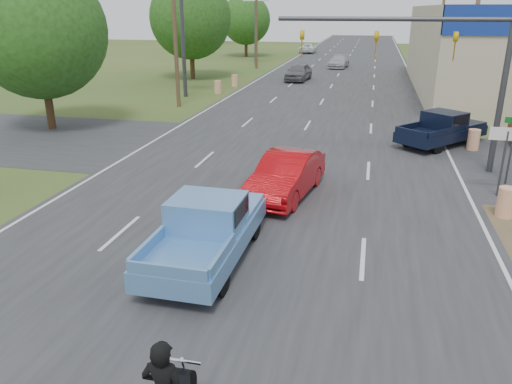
% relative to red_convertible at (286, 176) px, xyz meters
% --- Properties ---
extents(main_road, '(15.00, 180.00, 0.02)m').
position_rel_red_convertible_xyz_m(main_road, '(-0.73, 27.70, -0.77)').
color(main_road, '#2D2D30').
rests_on(main_road, ground).
extents(cross_road, '(120.00, 10.00, 0.02)m').
position_rel_red_convertible_xyz_m(cross_road, '(-0.73, 5.70, -0.77)').
color(cross_road, '#2D2D30').
rests_on(cross_road, ground).
extents(utility_pole_2, '(2.00, 0.28, 10.00)m').
position_rel_red_convertible_xyz_m(utility_pole_2, '(8.77, 18.70, 4.54)').
color(utility_pole_2, '#4C3823').
rests_on(utility_pole_2, ground).
extents(utility_pole_3, '(2.00, 0.28, 10.00)m').
position_rel_red_convertible_xyz_m(utility_pole_3, '(8.77, 36.70, 4.54)').
color(utility_pole_3, '#4C3823').
rests_on(utility_pole_3, ground).
extents(utility_pole_5, '(2.00, 0.28, 10.00)m').
position_rel_red_convertible_xyz_m(utility_pole_5, '(-10.23, 15.70, 4.54)').
color(utility_pole_5, '#4C3823').
rests_on(utility_pole_5, ground).
extents(utility_pole_6, '(2.00, 0.28, 10.00)m').
position_rel_red_convertible_xyz_m(utility_pole_6, '(-10.23, 39.70, 4.54)').
color(utility_pole_6, '#4C3823').
rests_on(utility_pole_6, ground).
extents(tree_0, '(7.14, 7.14, 8.84)m').
position_rel_red_convertible_xyz_m(tree_0, '(-14.73, 7.70, 4.49)').
color(tree_0, '#422D19').
rests_on(tree_0, ground).
extents(tree_1, '(7.56, 7.56, 9.36)m').
position_rel_red_convertible_xyz_m(tree_1, '(-14.23, 29.70, 4.80)').
color(tree_1, '#422D19').
rests_on(tree_1, ground).
extents(tree_2, '(6.72, 6.72, 8.32)m').
position_rel_red_convertible_xyz_m(tree_2, '(-14.93, 53.70, 4.18)').
color(tree_2, '#422D19').
rests_on(tree_2, ground).
extents(tree_4, '(9.24, 9.24, 11.44)m').
position_rel_red_convertible_xyz_m(tree_4, '(-55.73, 62.70, 6.04)').
color(tree_4, '#422D19').
rests_on(tree_4, ground).
extents(tree_6, '(8.82, 8.82, 10.92)m').
position_rel_red_convertible_xyz_m(tree_6, '(-30.73, 82.70, 5.73)').
color(tree_6, '#422D19').
rests_on(tree_6, ground).
extents(barrel_0, '(0.56, 0.56, 1.00)m').
position_rel_red_convertible_xyz_m(barrel_0, '(7.27, -0.30, -0.28)').
color(barrel_0, orange).
rests_on(barrel_0, ground).
extents(barrel_1, '(0.56, 0.56, 1.00)m').
position_rel_red_convertible_xyz_m(barrel_1, '(7.67, 8.20, -0.28)').
color(barrel_1, orange).
rests_on(barrel_1, ground).
extents(barrel_2, '(0.56, 0.56, 1.00)m').
position_rel_red_convertible_xyz_m(barrel_2, '(-9.23, 21.70, -0.28)').
color(barrel_2, orange).
rests_on(barrel_2, ground).
extents(barrel_3, '(0.56, 0.56, 1.00)m').
position_rel_red_convertible_xyz_m(barrel_3, '(-8.93, 25.70, -0.28)').
color(barrel_3, orange).
rests_on(barrel_3, ground).
extents(pole_sign_left_far, '(3.00, 0.35, 9.20)m').
position_rel_red_convertible_xyz_m(pole_sign_left_far, '(-11.23, 43.70, 6.39)').
color(pole_sign_left_far, '#3F3F44').
rests_on(pole_sign_left_far, ground).
extents(lane_sign, '(1.20, 0.08, 2.52)m').
position_rel_red_convertible_xyz_m(lane_sign, '(7.47, 1.70, 1.12)').
color(lane_sign, '#3F3F44').
rests_on(lane_sign, ground).
extents(street_name_sign, '(0.80, 0.08, 2.61)m').
position_rel_red_convertible_xyz_m(street_name_sign, '(8.07, 3.20, 0.83)').
color(street_name_sign, '#3F3F44').
rests_on(street_name_sign, ground).
extents(signal_mast, '(9.12, 0.40, 7.00)m').
position_rel_red_convertible_xyz_m(signal_mast, '(5.09, 4.70, 4.03)').
color(signal_mast, '#3F3F44').
rests_on(signal_mast, ground).
extents(red_convertible, '(2.38, 4.92, 1.55)m').
position_rel_red_convertible_xyz_m(red_convertible, '(0.00, 0.00, 0.00)').
color(red_convertible, '#AC070C').
rests_on(red_convertible, ground).
extents(blue_pickup, '(2.12, 5.32, 1.76)m').
position_rel_red_convertible_xyz_m(blue_pickup, '(-1.23, -5.17, 0.11)').
color(blue_pickup, black).
rests_on(blue_pickup, ground).
extents(navy_pickup, '(4.72, 5.07, 1.66)m').
position_rel_red_convertible_xyz_m(navy_pickup, '(6.35, 8.90, 0.06)').
color(navy_pickup, black).
rests_on(navy_pickup, ground).
extents(distant_car_grey, '(2.29, 4.83, 1.59)m').
position_rel_red_convertible_xyz_m(distant_car_grey, '(-4.08, 30.58, 0.02)').
color(distant_car_grey, slate).
rests_on(distant_car_grey, ground).
extents(distant_car_silver, '(2.37, 4.91, 1.38)m').
position_rel_red_convertible_xyz_m(distant_car_silver, '(-1.21, 42.42, -0.09)').
color(distant_car_silver, '#B7B7BC').
rests_on(distant_car_silver, ground).
extents(distant_car_white, '(2.29, 4.91, 1.36)m').
position_rel_red_convertible_xyz_m(distant_car_white, '(-7.23, 61.86, -0.10)').
color(distant_car_white, white).
rests_on(distant_car_white, ground).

